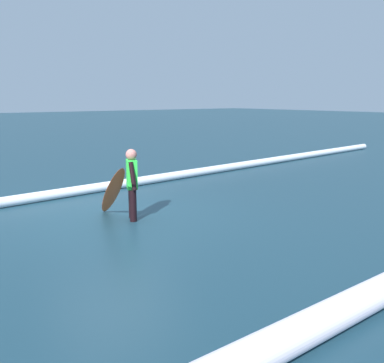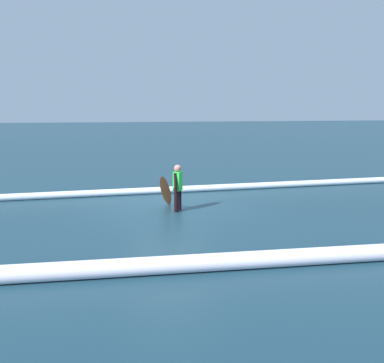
# 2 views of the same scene
# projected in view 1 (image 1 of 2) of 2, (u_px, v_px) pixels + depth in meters

# --- Properties ---
(ground_plane) EXTENTS (130.33, 130.33, 0.00)m
(ground_plane) POSITION_uv_depth(u_px,v_px,m) (113.00, 216.00, 9.01)
(ground_plane) COLOR #1A3A49
(surfer) EXTENTS (0.33, 0.55, 1.42)m
(surfer) POSITION_uv_depth(u_px,v_px,m) (132.00, 181.00, 8.64)
(surfer) COLOR black
(surfer) RESTS_ON ground_plane
(surfboard) EXTENTS (0.65, 1.60, 1.20)m
(surfboard) POSITION_uv_depth(u_px,v_px,m) (113.00, 192.00, 8.60)
(surfboard) COLOR #E55926
(surfboard) RESTS_ON ground_plane
(wave_crest_foreground) EXTENTS (25.24, 2.13, 0.24)m
(wave_crest_foreground) POSITION_uv_depth(u_px,v_px,m) (151.00, 179.00, 12.44)
(wave_crest_foreground) COLOR white
(wave_crest_foreground) RESTS_ON ground_plane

